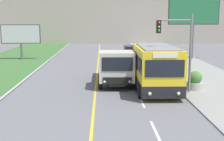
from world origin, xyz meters
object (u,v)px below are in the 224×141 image
at_px(city_bus, 156,69).
at_px(billboard_small, 21,35).
at_px(billboard_large, 194,13).
at_px(dump_truck, 116,68).
at_px(car_distant, 131,52).
at_px(traffic_light_mast, 180,43).
at_px(planter_round_near, 195,81).
at_px(planter_round_second, 178,68).

distance_m(city_bus, billboard_small, 20.71).
height_order(billboard_large, billboard_small, billboard_large).
relative_size(dump_truck, car_distant, 1.54).
relative_size(car_distant, traffic_light_mast, 0.85).
bearing_deg(car_distant, dump_truck, -99.00).
height_order(car_distant, planter_round_near, car_distant).
height_order(dump_truck, planter_round_second, dump_truck).
relative_size(city_bus, billboard_large, 0.79).
relative_size(traffic_light_mast, planter_round_second, 3.96).
bearing_deg(traffic_light_mast, billboard_small, 130.54).
relative_size(billboard_large, billboard_small, 1.57).
distance_m(planter_round_near, planter_round_second, 5.50).
xyz_separation_m(car_distant, traffic_light_mast, (1.48, -17.73, 2.56)).
relative_size(city_bus, billboard_small, 1.24).
bearing_deg(billboard_small, planter_round_near, -45.64).
bearing_deg(traffic_light_mast, planter_round_second, 76.29).
height_order(dump_truck, car_distant, dump_truck).
bearing_deg(planter_round_near, dump_truck, 161.58).
bearing_deg(car_distant, billboard_large, -12.03).
xyz_separation_m(city_bus, planter_round_second, (2.89, 5.90, -0.89)).
relative_size(dump_truck, billboard_large, 0.95).
xyz_separation_m(dump_truck, planter_round_second, (5.42, 3.76, -0.63)).
bearing_deg(car_distant, billboard_small, -174.73).
distance_m(city_bus, car_distant, 17.42).
bearing_deg(planter_round_second, dump_truck, -145.25).
relative_size(planter_round_near, planter_round_second, 0.96).
height_order(city_bus, billboard_large, billboard_large).
bearing_deg(billboard_large, traffic_light_mast, -108.85).
bearing_deg(billboard_large, planter_round_near, -105.27).
bearing_deg(planter_round_near, billboard_large, 74.73).
bearing_deg(city_bus, planter_round_second, 63.92).
bearing_deg(billboard_small, billboard_large, -0.95).
height_order(traffic_light_mast, planter_round_second, traffic_light_mast).
bearing_deg(billboard_large, car_distant, 167.97).
bearing_deg(city_bus, billboard_small, 128.25).
xyz_separation_m(city_bus, planter_round_near, (2.68, 0.41, -0.91)).
height_order(billboard_large, planter_round_second, billboard_large).
bearing_deg(planter_round_near, billboard_small, 134.36).
xyz_separation_m(traffic_light_mast, billboard_large, (5.54, 16.23, 2.04)).
bearing_deg(billboard_large, city_bus, -113.48).
bearing_deg(city_bus, billboard_large, 66.52).
distance_m(dump_truck, traffic_light_mast, 5.02).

